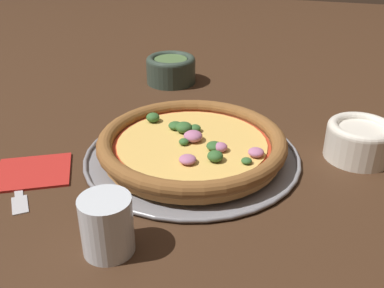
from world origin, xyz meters
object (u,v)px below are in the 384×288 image
(pizza, at_px, (192,144))
(fork, at_px, (18,188))
(bowl_near, at_px, (360,139))
(drinking_cup, at_px, (107,225))
(bowl_far, at_px, (171,68))
(pizza_tray, at_px, (192,156))
(napkin, at_px, (33,171))

(pizza, bearing_deg, fork, -144.43)
(pizza, xyz_separation_m, bowl_near, (0.27, 0.08, 0.01))
(drinking_cup, bearing_deg, bowl_far, 101.13)
(pizza_tray, bearing_deg, pizza, 8.36)
(pizza, xyz_separation_m, drinking_cup, (-0.04, -0.25, 0.01))
(pizza_tray, xyz_separation_m, drinking_cup, (-0.04, -0.25, 0.03))
(pizza_tray, relative_size, bowl_near, 3.28)
(pizza_tray, bearing_deg, fork, -144.41)
(pizza_tray, bearing_deg, bowl_near, 16.99)
(pizza, distance_m, bowl_near, 0.28)
(pizza_tray, bearing_deg, napkin, -152.96)
(drinking_cup, bearing_deg, pizza, 81.85)
(napkin, bearing_deg, pizza_tray, 27.04)
(fork, bearing_deg, drinking_cup, 28.28)
(bowl_far, relative_size, drinking_cup, 1.54)
(bowl_far, bearing_deg, drinking_cup, -78.87)
(napkin, bearing_deg, fork, -85.95)
(pizza, bearing_deg, pizza_tray, -171.64)
(bowl_near, bearing_deg, pizza, -163.00)
(pizza_tray, bearing_deg, bowl_far, 114.00)
(fork, bearing_deg, bowl_far, 133.55)
(napkin, bearing_deg, drinking_cup, -33.74)
(drinking_cup, relative_size, napkin, 0.51)
(pizza, distance_m, napkin, 0.26)
(bowl_far, relative_size, fork, 0.85)
(bowl_far, xyz_separation_m, drinking_cup, (0.12, -0.59, 0.00))
(pizza, relative_size, napkin, 2.13)
(fork, bearing_deg, pizza, 87.81)
(drinking_cup, xyz_separation_m, napkin, (-0.20, 0.13, -0.03))
(pizza_tray, xyz_separation_m, bowl_far, (-0.15, 0.34, 0.03))
(fork, bearing_deg, bowl_near, 78.52)
(bowl_near, bearing_deg, drinking_cup, -132.60)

